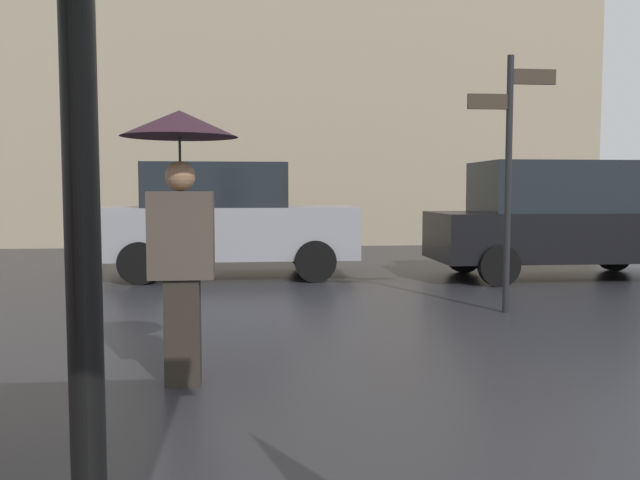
# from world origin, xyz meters

# --- Properties ---
(pedestrian_with_umbrella) EXTENTS (0.88, 0.88, 2.09)m
(pedestrian_with_umbrella) POSITION_xyz_m (-0.65, 2.77, 1.54)
(pedestrian_with_umbrella) COLOR #2A241E
(pedestrian_with_umbrella) RESTS_ON ground
(parked_car_left) EXTENTS (4.32, 1.98, 1.95)m
(parked_car_left) POSITION_xyz_m (-0.58, 9.19, 1.00)
(parked_car_left) COLOR gray
(parked_car_left) RESTS_ON ground
(parked_car_right) EXTENTS (4.42, 1.91, 1.97)m
(parked_car_right) POSITION_xyz_m (5.04, 8.39, 0.99)
(parked_car_right) COLOR black
(parked_car_right) RESTS_ON ground
(street_signpost) EXTENTS (1.08, 0.08, 3.10)m
(street_signpost) POSITION_xyz_m (2.96, 5.41, 1.88)
(street_signpost) COLOR black
(street_signpost) RESTS_ON ground
(building_block) EXTENTS (18.84, 2.01, 12.14)m
(building_block) POSITION_xyz_m (0.00, 16.12, 6.07)
(building_block) COLOR gray
(building_block) RESTS_ON ground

